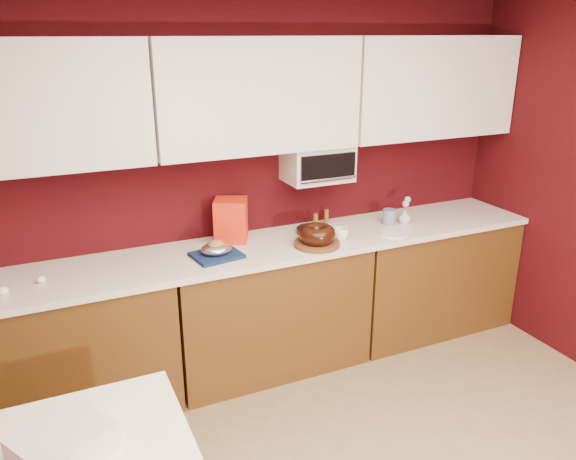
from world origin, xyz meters
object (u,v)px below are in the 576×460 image
(toaster_oven, at_px, (317,163))
(newspaper_stack, at_px, (63,444))
(foil_ham_nest, at_px, (216,249))
(flower_vase, at_px, (405,216))
(pandoro_box, at_px, (231,220))
(blue_jar, at_px, (389,217))
(bundt_cake, at_px, (317,234))
(coffee_mug, at_px, (341,233))

(toaster_oven, distance_m, newspaper_stack, 2.42)
(foil_ham_nest, xyz_separation_m, flower_vase, (1.45, 0.06, 0.00))
(foil_ham_nest, bearing_deg, toaster_oven, 15.69)
(flower_vase, height_order, newspaper_stack, flower_vase)
(pandoro_box, relative_size, newspaper_stack, 0.91)
(blue_jar, relative_size, newspaper_stack, 0.35)
(bundt_cake, relative_size, foil_ham_nest, 1.26)
(pandoro_box, distance_m, blue_jar, 1.17)
(blue_jar, xyz_separation_m, newspaper_stack, (-2.33, -1.36, -0.15))
(toaster_oven, relative_size, foil_ham_nest, 2.31)
(pandoro_box, relative_size, flower_vase, 2.56)
(bundt_cake, distance_m, flower_vase, 0.81)
(foil_ham_nest, height_order, pandoro_box, pandoro_box)
(bundt_cake, relative_size, pandoro_box, 0.85)
(coffee_mug, xyz_separation_m, newspaper_stack, (-1.85, -1.22, -0.14))
(newspaper_stack, bearing_deg, bundt_cake, 35.68)
(toaster_oven, height_order, bundt_cake, toaster_oven)
(foil_ham_nest, xyz_separation_m, blue_jar, (1.34, 0.08, 0.00))
(toaster_oven, height_order, foil_ham_nest, toaster_oven)
(coffee_mug, bearing_deg, toaster_oven, 97.75)
(bundt_cake, bearing_deg, coffee_mug, 9.98)
(coffee_mug, height_order, blue_jar, blue_jar)
(toaster_oven, bearing_deg, flower_vase, -15.07)
(pandoro_box, xyz_separation_m, coffee_mug, (0.67, -0.29, -0.09))
(toaster_oven, relative_size, blue_jar, 4.02)
(coffee_mug, distance_m, flower_vase, 0.61)
(bundt_cake, distance_m, newspaper_stack, 2.04)
(flower_vase, bearing_deg, foil_ham_nest, -177.76)
(foil_ham_nest, bearing_deg, pandoro_box, 52.85)
(toaster_oven, distance_m, coffee_mug, 0.51)
(coffee_mug, relative_size, flower_vase, 0.88)
(flower_vase, bearing_deg, pandoro_box, 171.85)
(toaster_oven, xyz_separation_m, bundt_cake, (-0.16, -0.32, -0.39))
(toaster_oven, relative_size, flower_vase, 4.02)
(foil_ham_nest, bearing_deg, coffee_mug, -3.64)
(bundt_cake, xyz_separation_m, newspaper_stack, (-1.65, -1.19, -0.17))
(coffee_mug, bearing_deg, bundt_cake, -170.02)
(pandoro_box, height_order, coffee_mug, pandoro_box)
(coffee_mug, bearing_deg, pandoro_box, 156.42)
(flower_vase, bearing_deg, bundt_cake, -169.63)
(toaster_oven, relative_size, coffee_mug, 4.55)
(blue_jar, height_order, flower_vase, same)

